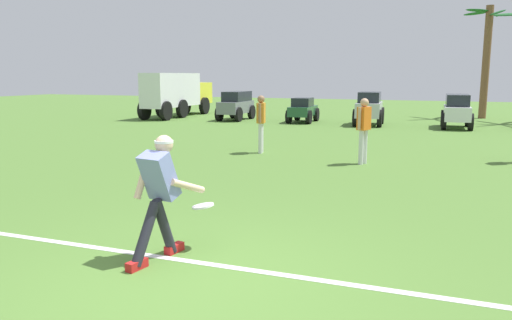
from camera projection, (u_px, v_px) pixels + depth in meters
The scene contains 12 objects.
ground_plane at pixel (193, 284), 5.06m from camera, with size 80.00×80.00×0.00m, color #4E7730.
field_line_paint at pixel (216, 265), 5.55m from camera, with size 25.43×0.11×0.01m, color white.
frisbee_thrower at pixel (159, 191), 5.64m from camera, with size 0.58×1.06×1.42m.
frisbee_in_flight at pixel (203, 206), 6.04m from camera, with size 0.31×0.31×0.07m.
teammate_midfield at pixel (261, 118), 13.44m from camera, with size 0.27×0.50×1.56m.
teammate_deep at pixel (364, 125), 11.75m from camera, with size 0.31×0.49×1.56m.
parked_car_slot_a at pixel (236, 105), 23.60m from camera, with size 1.19×2.42×1.34m.
parked_car_slot_b at pixel (303, 110), 22.44m from camera, with size 1.17×2.24×1.10m.
parked_car_slot_c at pixel (369, 108), 21.13m from camera, with size 1.33×2.42×1.40m.
parked_car_slot_d at pixel (457, 110), 19.94m from camera, with size 1.23×2.44×1.34m.
box_truck at pixel (177, 92), 25.43m from camera, with size 1.60×5.94×2.20m.
palm_tree_far_left at pixel (487, 53), 24.04m from camera, with size 2.93×3.53×5.38m.
Camera 1 is at (2.34, -4.22, 2.09)m, focal length 35.00 mm.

